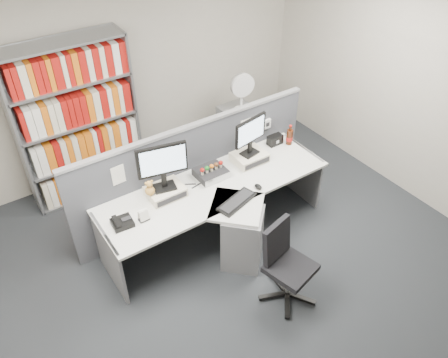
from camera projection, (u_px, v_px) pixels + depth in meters
ground at (258, 278)px, 4.76m from camera, size 5.50×5.50×0.00m
room_shell at (269, 136)px, 3.65m from camera, size 5.04×5.54×2.72m
partition at (195, 171)px, 5.17m from camera, size 3.00×0.08×1.27m
desk at (227, 215)px, 4.86m from camera, size 2.60×1.20×0.72m
monitor_riser_left at (165, 192)px, 4.69m from camera, size 0.38×0.31×0.10m
monitor_riser_right at (250, 157)px, 5.17m from camera, size 0.38×0.31×0.10m
monitor_left at (162, 164)px, 4.46m from camera, size 0.51×0.21×0.53m
monitor_right at (250, 133)px, 4.97m from camera, size 0.45×0.18×0.46m
desktop_pc at (211, 173)px, 4.94m from camera, size 0.33×0.29×0.09m
figurines at (212, 167)px, 4.88m from camera, size 0.29×0.05×0.09m
keyboard at (237, 202)px, 4.61m from camera, size 0.49×0.29×0.03m
mouse at (258, 187)px, 4.80m from camera, size 0.06×0.10×0.04m
desk_phone at (122, 223)px, 4.35m from camera, size 0.21×0.20×0.09m
desk_calendar at (143, 216)px, 4.39m from camera, size 0.11×0.08×0.13m
plush_toy at (150, 189)px, 4.53m from camera, size 0.10×0.10×0.17m
speaker at (275, 140)px, 5.43m from camera, size 0.18×0.10×0.12m
cola_bottle at (290, 137)px, 5.41m from camera, size 0.08×0.08×0.26m
shelving_unit at (78, 124)px, 5.34m from camera, size 1.41×0.40×2.00m
filing_cabinet at (241, 132)px, 6.36m from camera, size 0.45×0.61×0.70m
desk_fan at (242, 88)px, 5.93m from camera, size 0.33×0.19×0.55m
office_chair at (285, 262)px, 4.33m from camera, size 0.58×0.57×0.87m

